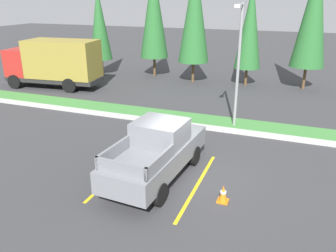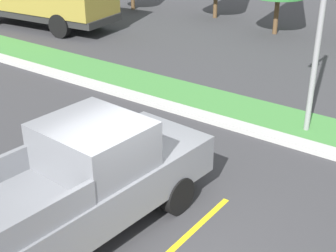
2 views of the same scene
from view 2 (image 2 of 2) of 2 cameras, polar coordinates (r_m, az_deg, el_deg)
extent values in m
plane|color=#38383A|center=(9.03, -2.98, -13.00)|extent=(120.00, 120.00, 0.00)
cube|color=yellow|center=(10.29, -15.60, -8.62)|extent=(0.12, 4.80, 0.01)
cube|color=#B2B2AD|center=(12.65, 11.28, -0.93)|extent=(56.00, 0.40, 0.15)
cube|color=#42843D|center=(13.59, 13.28, 0.60)|extent=(56.00, 1.80, 0.06)
cylinder|color=black|center=(10.47, -6.25, -4.63)|extent=(0.33, 0.78, 0.76)
cylinder|color=black|center=(9.49, 1.02, -7.99)|extent=(0.33, 0.78, 0.76)
cube|color=slate|center=(8.80, -9.76, -7.50)|extent=(2.26, 5.32, 0.76)
cube|color=slate|center=(8.56, -8.65, -2.20)|extent=(1.87, 1.72, 0.84)
cube|color=#2D3842|center=(9.03, -4.83, -0.06)|extent=(1.62, 0.17, 0.63)
cube|color=slate|center=(7.19, -14.41, -10.65)|extent=(0.23, 1.90, 0.44)
cube|color=silver|center=(10.48, 0.87, -2.82)|extent=(1.81, 0.29, 0.28)
cylinder|color=black|center=(26.03, -16.65, 13.31)|extent=(1.03, 0.40, 1.00)
cylinder|color=black|center=(21.48, -12.46, 11.29)|extent=(1.03, 0.40, 1.00)
cylinder|color=black|center=(23.10, -8.79, 12.59)|extent=(1.03, 0.40, 1.00)
cube|color=#262626|center=(23.43, -14.07, 12.69)|extent=(7.00, 2.99, 0.30)
cylinder|color=gray|center=(12.23, 17.43, 12.10)|extent=(0.14, 0.14, 6.00)
cylinder|color=brown|center=(24.58, 5.55, 14.23)|extent=(0.20, 0.20, 1.57)
cylinder|color=brown|center=(22.03, 12.48, 12.44)|extent=(0.20, 0.20, 1.60)
camera|label=1|loc=(5.35, -130.87, -10.92)|focal=36.43mm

